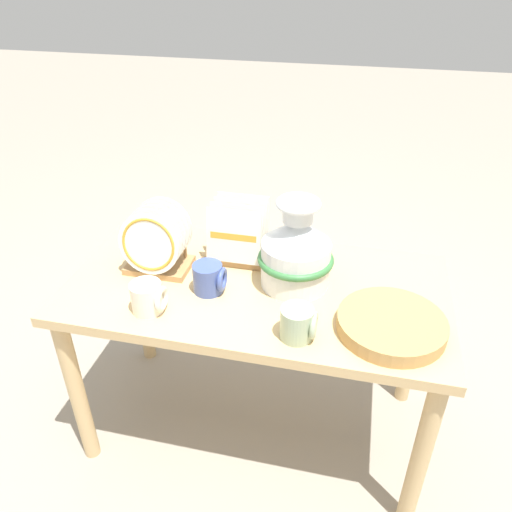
{
  "coord_description": "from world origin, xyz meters",
  "views": [
    {
      "loc": [
        0.3,
        -1.3,
        1.63
      ],
      "look_at": [
        0.0,
        0.0,
        0.79
      ],
      "focal_mm": 35.0,
      "sensor_mm": 36.0,
      "label": 1
    }
  ],
  "objects_px": {
    "wicker_charger_stack": "(391,325)",
    "mug_cream_glaze": "(148,298)",
    "mug_sage_glaze": "(299,323)",
    "dish_rack_round_plates": "(156,245)",
    "dish_rack_square_plates": "(238,239)",
    "mug_cobalt_glaze": "(209,278)",
    "ceramic_vase": "(296,251)"
  },
  "relations": [
    {
      "from": "dish_rack_round_plates",
      "to": "mug_cobalt_glaze",
      "type": "relative_size",
      "value": 2.25
    },
    {
      "from": "ceramic_vase",
      "to": "dish_rack_round_plates",
      "type": "height_order",
      "value": "ceramic_vase"
    },
    {
      "from": "mug_cream_glaze",
      "to": "ceramic_vase",
      "type": "bearing_deg",
      "value": 30.7
    },
    {
      "from": "ceramic_vase",
      "to": "mug_cobalt_glaze",
      "type": "bearing_deg",
      "value": -158.26
    },
    {
      "from": "dish_rack_round_plates",
      "to": "dish_rack_square_plates",
      "type": "xyz_separation_m",
      "value": [
        0.25,
        0.14,
        -0.02
      ]
    },
    {
      "from": "ceramic_vase",
      "to": "dish_rack_square_plates",
      "type": "xyz_separation_m",
      "value": [
        -0.22,
        0.11,
        -0.05
      ]
    },
    {
      "from": "ceramic_vase",
      "to": "mug_cream_glaze",
      "type": "bearing_deg",
      "value": -149.3
    },
    {
      "from": "mug_cream_glaze",
      "to": "mug_cobalt_glaze",
      "type": "distance_m",
      "value": 0.2
    },
    {
      "from": "ceramic_vase",
      "to": "mug_cream_glaze",
      "type": "xyz_separation_m",
      "value": [
        -0.41,
        -0.24,
        -0.08
      ]
    },
    {
      "from": "wicker_charger_stack",
      "to": "mug_sage_glaze",
      "type": "distance_m",
      "value": 0.27
    },
    {
      "from": "ceramic_vase",
      "to": "dish_rack_square_plates",
      "type": "distance_m",
      "value": 0.25
    },
    {
      "from": "dish_rack_round_plates",
      "to": "mug_sage_glaze",
      "type": "relative_size",
      "value": 2.25
    },
    {
      "from": "wicker_charger_stack",
      "to": "mug_sage_glaze",
      "type": "height_order",
      "value": "mug_sage_glaze"
    },
    {
      "from": "dish_rack_square_plates",
      "to": "dish_rack_round_plates",
      "type": "bearing_deg",
      "value": -151.25
    },
    {
      "from": "dish_rack_round_plates",
      "to": "dish_rack_square_plates",
      "type": "height_order",
      "value": "dish_rack_round_plates"
    },
    {
      "from": "dish_rack_round_plates",
      "to": "mug_cobalt_glaze",
      "type": "height_order",
      "value": "dish_rack_round_plates"
    },
    {
      "from": "dish_rack_round_plates",
      "to": "mug_sage_glaze",
      "type": "bearing_deg",
      "value": -24.59
    },
    {
      "from": "dish_rack_square_plates",
      "to": "mug_cobalt_glaze",
      "type": "relative_size",
      "value": 2.05
    },
    {
      "from": "mug_cobalt_glaze",
      "to": "ceramic_vase",
      "type": "bearing_deg",
      "value": 21.74
    },
    {
      "from": "mug_sage_glaze",
      "to": "mug_cobalt_glaze",
      "type": "bearing_deg",
      "value": 153.23
    },
    {
      "from": "mug_cobalt_glaze",
      "to": "mug_cream_glaze",
      "type": "bearing_deg",
      "value": -136.95
    },
    {
      "from": "mug_sage_glaze",
      "to": "ceramic_vase",
      "type": "bearing_deg",
      "value": 101.28
    },
    {
      "from": "mug_cream_glaze",
      "to": "dish_rack_square_plates",
      "type": "bearing_deg",
      "value": 62.27
    },
    {
      "from": "mug_cream_glaze",
      "to": "mug_sage_glaze",
      "type": "height_order",
      "value": "same"
    },
    {
      "from": "wicker_charger_stack",
      "to": "mug_cream_glaze",
      "type": "distance_m",
      "value": 0.72
    },
    {
      "from": "dish_rack_square_plates",
      "to": "mug_sage_glaze",
      "type": "distance_m",
      "value": 0.46
    },
    {
      "from": "dish_rack_round_plates",
      "to": "mug_cobalt_glaze",
      "type": "distance_m",
      "value": 0.23
    },
    {
      "from": "mug_cobalt_glaze",
      "to": "mug_sage_glaze",
      "type": "bearing_deg",
      "value": -26.77
    },
    {
      "from": "dish_rack_round_plates",
      "to": "wicker_charger_stack",
      "type": "height_order",
      "value": "dish_rack_round_plates"
    },
    {
      "from": "mug_sage_glaze",
      "to": "dish_rack_round_plates",
      "type": "bearing_deg",
      "value": 155.41
    },
    {
      "from": "dish_rack_square_plates",
      "to": "mug_sage_glaze",
      "type": "height_order",
      "value": "dish_rack_square_plates"
    },
    {
      "from": "mug_cobalt_glaze",
      "to": "wicker_charger_stack",
      "type": "bearing_deg",
      "value": -7.12
    }
  ]
}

